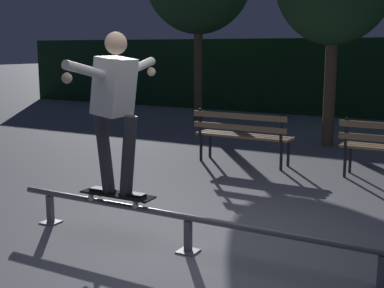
# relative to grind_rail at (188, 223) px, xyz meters

# --- Properties ---
(ground_plane) EXTENTS (90.00, 90.00, 0.00)m
(ground_plane) POSITION_rel_grind_rail_xyz_m (-0.00, 0.19, -0.28)
(ground_plane) COLOR slate
(grind_rail) EXTENTS (3.99, 0.18, 0.36)m
(grind_rail) POSITION_rel_grind_rail_xyz_m (0.00, 0.00, 0.00)
(grind_rail) COLOR slate
(grind_rail) RESTS_ON ground
(skateboard) EXTENTS (0.78, 0.21, 0.09)m
(skateboard) POSITION_rel_grind_rail_xyz_m (-0.80, -0.00, 0.16)
(skateboard) COLOR black
(skateboard) RESTS_ON grind_rail
(skateboarder) EXTENTS (0.62, 1.41, 1.56)m
(skateboarder) POSITION_rel_grind_rail_xyz_m (-0.79, 0.00, 1.09)
(skateboarder) COLOR black
(skateboarder) RESTS_ON skateboard
(park_bench_leftmost) EXTENTS (1.61, 0.45, 0.88)m
(park_bench_leftmost) POSITION_rel_grind_rail_xyz_m (-1.04, 3.63, 0.26)
(park_bench_leftmost) COLOR black
(park_bench_leftmost) RESTS_ON ground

